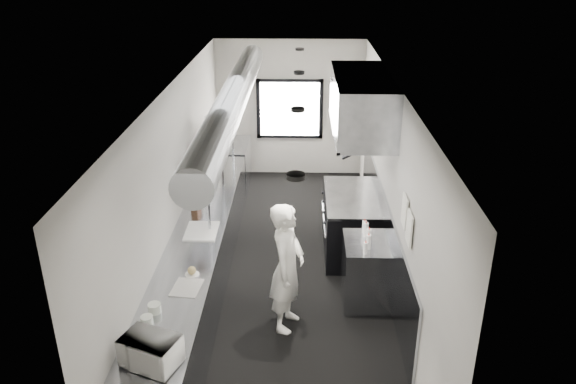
# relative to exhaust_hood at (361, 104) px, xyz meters

# --- Properties ---
(floor) EXTENTS (3.00, 8.00, 0.01)m
(floor) POSITION_rel_exhaust_hood_xyz_m (-1.10, -0.70, -2.39)
(floor) COLOR black
(floor) RESTS_ON ground
(ceiling) EXTENTS (3.00, 8.00, 0.01)m
(ceiling) POSITION_rel_exhaust_hood_xyz_m (-1.10, -0.70, 0.41)
(ceiling) COLOR silver
(ceiling) RESTS_ON wall_back
(wall_back) EXTENTS (3.00, 0.02, 2.80)m
(wall_back) POSITION_rel_exhaust_hood_xyz_m (-1.10, 3.30, -0.99)
(wall_back) COLOR #B7B5AD
(wall_back) RESTS_ON floor
(wall_left) EXTENTS (0.02, 8.00, 2.80)m
(wall_left) POSITION_rel_exhaust_hood_xyz_m (-2.60, -0.70, -0.99)
(wall_left) COLOR #B7B5AD
(wall_left) RESTS_ON floor
(wall_right) EXTENTS (0.02, 8.00, 2.80)m
(wall_right) POSITION_rel_exhaust_hood_xyz_m (0.40, -0.70, -0.99)
(wall_right) COLOR #B7B5AD
(wall_right) RESTS_ON floor
(wall_cladding) EXTENTS (0.03, 5.50, 1.10)m
(wall_cladding) POSITION_rel_exhaust_hood_xyz_m (0.38, -0.40, -1.84)
(wall_cladding) COLOR gray
(wall_cladding) RESTS_ON wall_right
(hvac_duct) EXTENTS (0.40, 6.40, 0.40)m
(hvac_duct) POSITION_rel_exhaust_hood_xyz_m (-1.80, -0.30, 0.16)
(hvac_duct) COLOR gray
(hvac_duct) RESTS_ON ceiling
(service_window) EXTENTS (1.36, 0.05, 1.25)m
(service_window) POSITION_rel_exhaust_hood_xyz_m (-1.10, 3.26, -0.99)
(service_window) COLOR silver
(service_window) RESTS_ON wall_back
(exhaust_hood) EXTENTS (0.81, 2.20, 0.88)m
(exhaust_hood) POSITION_rel_exhaust_hood_xyz_m (0.00, 0.00, 0.00)
(exhaust_hood) COLOR gray
(exhaust_hood) RESTS_ON ceiling
(prep_counter) EXTENTS (0.70, 6.00, 0.90)m
(prep_counter) POSITION_rel_exhaust_hood_xyz_m (-2.25, -1.20, -1.94)
(prep_counter) COLOR gray
(prep_counter) RESTS_ON floor
(pass_shelf) EXTENTS (0.45, 3.00, 0.68)m
(pass_shelf) POSITION_rel_exhaust_hood_xyz_m (-2.29, 0.30, -0.86)
(pass_shelf) COLOR gray
(pass_shelf) RESTS_ON prep_counter
(range) EXTENTS (0.88, 1.60, 0.94)m
(range) POSITION_rel_exhaust_hood_xyz_m (-0.06, 0.00, -1.92)
(range) COLOR black
(range) RESTS_ON floor
(bottle_station) EXTENTS (0.65, 0.80, 0.90)m
(bottle_station) POSITION_rel_exhaust_hood_xyz_m (0.05, -1.40, -1.94)
(bottle_station) COLOR gray
(bottle_station) RESTS_ON floor
(far_work_table) EXTENTS (0.70, 1.20, 0.90)m
(far_work_table) POSITION_rel_exhaust_hood_xyz_m (-2.25, 2.50, -1.94)
(far_work_table) COLOR gray
(far_work_table) RESTS_ON floor
(notice_sheet_a) EXTENTS (0.02, 0.28, 0.38)m
(notice_sheet_a) POSITION_rel_exhaust_hood_xyz_m (0.37, -1.90, -0.79)
(notice_sheet_a) COLOR white
(notice_sheet_a) RESTS_ON wall_right
(notice_sheet_b) EXTENTS (0.02, 0.28, 0.38)m
(notice_sheet_b) POSITION_rel_exhaust_hood_xyz_m (0.37, -2.25, -0.84)
(notice_sheet_b) COLOR white
(notice_sheet_b) RESTS_ON wall_right
(line_cook) EXTENTS (0.56, 0.71, 1.70)m
(line_cook) POSITION_rel_exhaust_hood_xyz_m (-1.01, -1.97, -1.54)
(line_cook) COLOR white
(line_cook) RESTS_ON floor
(microwave) EXTENTS (0.58, 0.52, 0.29)m
(microwave) POSITION_rel_exhaust_hood_xyz_m (-2.23, -3.79, -1.35)
(microwave) COLOR white
(microwave) RESTS_ON prep_counter
(deli_tub_a) EXTENTS (0.15, 0.15, 0.09)m
(deli_tub_a) POSITION_rel_exhaust_hood_xyz_m (-2.42, -3.20, -1.44)
(deli_tub_a) COLOR silver
(deli_tub_a) RESTS_ON prep_counter
(deli_tub_b) EXTENTS (0.17, 0.17, 0.10)m
(deli_tub_b) POSITION_rel_exhaust_hood_xyz_m (-2.39, -2.99, -1.44)
(deli_tub_b) COLOR silver
(deli_tub_b) RESTS_ON prep_counter
(newspaper) EXTENTS (0.35, 0.42, 0.01)m
(newspaper) POSITION_rel_exhaust_hood_xyz_m (-2.14, -2.52, -1.49)
(newspaper) COLOR silver
(newspaper) RESTS_ON prep_counter
(small_plate) EXTENTS (0.23, 0.23, 0.01)m
(small_plate) POSITION_rel_exhaust_hood_xyz_m (-2.13, -2.25, -1.48)
(small_plate) COLOR white
(small_plate) RESTS_ON prep_counter
(pastry) EXTENTS (0.10, 0.10, 0.10)m
(pastry) POSITION_rel_exhaust_hood_xyz_m (-2.13, -2.25, -1.43)
(pastry) COLOR tan
(pastry) RESTS_ON small_plate
(cutting_board) EXTENTS (0.44, 0.58, 0.02)m
(cutting_board) POSITION_rel_exhaust_hood_xyz_m (-2.20, -1.15, -1.48)
(cutting_board) COLOR silver
(cutting_board) RESTS_ON prep_counter
(knife_block) EXTENTS (0.12, 0.23, 0.24)m
(knife_block) POSITION_rel_exhaust_hood_xyz_m (-2.42, -0.33, -1.37)
(knife_block) COLOR brown
(knife_block) RESTS_ON prep_counter
(plate_stack_a) EXTENTS (0.23, 0.23, 0.25)m
(plate_stack_a) POSITION_rel_exhaust_hood_xyz_m (-2.30, -0.52, -0.70)
(plate_stack_a) COLOR white
(plate_stack_a) RESTS_ON pass_shelf
(plate_stack_b) EXTENTS (0.24, 0.24, 0.31)m
(plate_stack_b) POSITION_rel_exhaust_hood_xyz_m (-2.30, 0.14, -0.67)
(plate_stack_b) COLOR white
(plate_stack_b) RESTS_ON pass_shelf
(plate_stack_c) EXTENTS (0.28, 0.28, 0.31)m
(plate_stack_c) POSITION_rel_exhaust_hood_xyz_m (-2.28, 0.60, -0.66)
(plate_stack_c) COLOR white
(plate_stack_c) RESTS_ON pass_shelf
(plate_stack_d) EXTENTS (0.29, 0.29, 0.35)m
(plate_stack_d) POSITION_rel_exhaust_hood_xyz_m (-2.33, 0.94, -0.65)
(plate_stack_d) COLOR white
(plate_stack_d) RESTS_ON pass_shelf
(squeeze_bottle_a) EXTENTS (0.06, 0.06, 0.16)m
(squeeze_bottle_a) POSITION_rel_exhaust_hood_xyz_m (-0.03, -1.70, -1.41)
(squeeze_bottle_a) COLOR silver
(squeeze_bottle_a) RESTS_ON bottle_station
(squeeze_bottle_b) EXTENTS (0.07, 0.07, 0.20)m
(squeeze_bottle_b) POSITION_rel_exhaust_hood_xyz_m (0.02, -1.57, -1.39)
(squeeze_bottle_b) COLOR silver
(squeeze_bottle_b) RESTS_ON bottle_station
(squeeze_bottle_c) EXTENTS (0.08, 0.08, 0.20)m
(squeeze_bottle_c) POSITION_rel_exhaust_hood_xyz_m (0.04, -1.41, -1.39)
(squeeze_bottle_c) COLOR silver
(squeeze_bottle_c) RESTS_ON bottle_station
(squeeze_bottle_d) EXTENTS (0.07, 0.07, 0.20)m
(squeeze_bottle_d) POSITION_rel_exhaust_hood_xyz_m (0.02, -1.24, -1.39)
(squeeze_bottle_d) COLOR silver
(squeeze_bottle_d) RESTS_ON bottle_station
(squeeze_bottle_e) EXTENTS (0.08, 0.08, 0.18)m
(squeeze_bottle_e) POSITION_rel_exhaust_hood_xyz_m (0.01, -1.13, -1.40)
(squeeze_bottle_e) COLOR silver
(squeeze_bottle_e) RESTS_ON bottle_station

